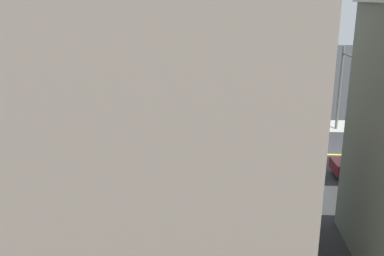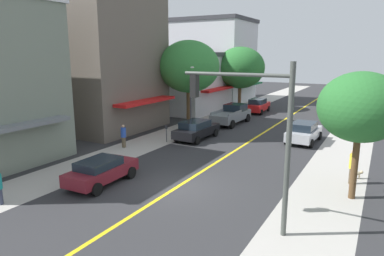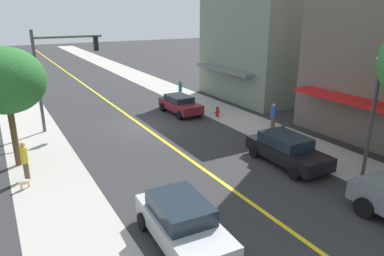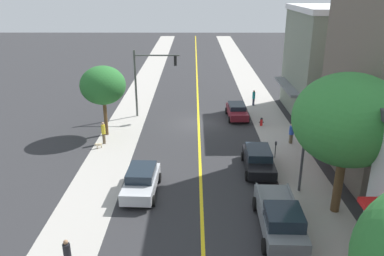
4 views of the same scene
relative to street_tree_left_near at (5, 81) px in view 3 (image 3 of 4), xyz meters
name	(u,v)px [view 3 (image 3 of 4)]	position (x,y,z in m)	size (l,w,h in m)	color
ground_plane	(143,126)	(-7.96, -2.85, -4.35)	(140.00, 140.00, 0.00)	#2D2D30
sidewalk_left	(225,113)	(-14.76, -2.85, -4.35)	(3.42, 126.00, 0.01)	#ADA8A0
sidewalk_right	(36,143)	(-1.16, -2.85, -4.35)	(3.42, 126.00, 0.01)	#ADA8A0
road_centerline_stripe	(143,126)	(-7.96, -2.85, -4.35)	(0.20, 126.00, 0.00)	yellow
tan_rowhouse	(269,39)	(-21.49, -5.85, 0.81)	(9.88, 9.90, 10.30)	gray
street_tree_left_near	(5,81)	(0.00, 0.00, 0.00)	(3.76, 3.76, 5.96)	brown
fire_hydrant	(217,112)	(-13.70, -2.27, -3.97)	(0.44, 0.24, 0.77)	red
parking_meter	(283,132)	(-13.57, 4.73, -3.48)	(0.12, 0.18, 1.31)	#4C4C51
traffic_light_mast	(57,65)	(-3.21, -4.99, -0.11)	(4.33, 0.32, 6.45)	#474C47
street_lamp	(374,104)	(-14.14, 9.59, -0.77)	(0.70, 0.36, 5.70)	#38383D
maroon_sedan_left_curb	(180,104)	(-11.67, -4.38, -3.61)	(2.02, 4.16, 1.38)	maroon
black_sedan_left_curb	(287,149)	(-12.00, 6.68, -3.55)	(2.19, 4.67, 1.52)	black
silver_sedan_right_curb	(182,222)	(-4.25, 9.85, -3.53)	(2.21, 4.45, 1.58)	#B7BABF
pedestrian_teal_shirt	(180,89)	(-13.88, -8.53, -3.46)	(0.30, 0.30, 1.66)	#33384C
pedestrian_blue_shirt	(273,115)	(-15.43, 1.86, -3.46)	(0.38, 0.38, 1.69)	brown
pedestrian_yellow_shirt	(25,159)	(-0.21, 2.00, -3.35)	(0.32, 0.32, 1.86)	brown
small_dog	(24,183)	(0.02, 2.98, -4.04)	(0.61, 0.44, 0.47)	#C6B28C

